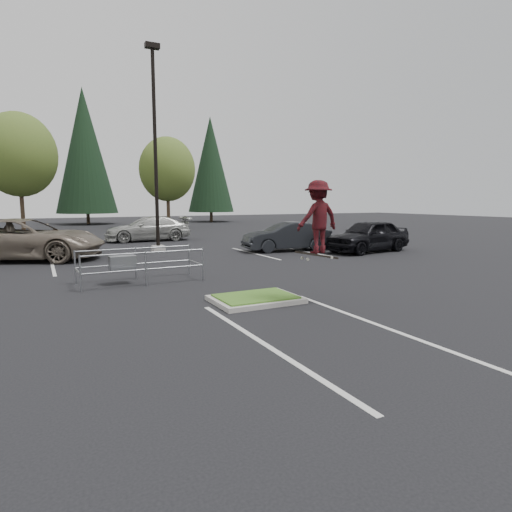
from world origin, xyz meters
name	(u,v)px	position (x,y,z in m)	size (l,w,h in m)	color
ground	(256,302)	(0.00, 0.00, 0.00)	(120.00, 120.00, 0.00)	black
grass_median	(256,299)	(0.00, 0.00, 0.08)	(2.20, 1.60, 0.16)	#A09B95
stall_lines	(149,271)	(-1.35, 6.02, 0.00)	(22.62, 17.60, 0.01)	silver
light_pole	(156,161)	(0.50, 12.00, 4.56)	(0.70, 0.60, 10.12)	#A09B95
decid_b	(19,157)	(-6.01, 30.53, 6.04)	(5.89, 5.89, 9.64)	#38281C
decid_c	(167,171)	(5.99, 29.83, 5.25)	(5.12, 5.12, 8.38)	#38281C
conif_b	(85,151)	(0.00, 40.50, 7.85)	(6.38, 6.38, 14.50)	#38281C
conif_c	(211,165)	(14.00, 39.50, 6.85)	(5.50, 5.50, 12.50)	#38281C
cart_corral	(127,262)	(-2.51, 3.99, 0.67)	(3.82, 1.47, 1.07)	gray
skateboarder	(318,218)	(1.20, -1.00, 2.19)	(1.20, 0.74, 1.96)	black
car_l_tan	(23,239)	(-5.54, 11.50, 0.91)	(3.02, 6.55, 1.82)	#776A5B
car_r_charc	(287,237)	(6.50, 9.25, 0.74)	(1.57, 4.50, 1.48)	black
car_r_black	(369,236)	(10.00, 7.00, 0.82)	(1.94, 4.82, 1.64)	black
car_far_silver	(148,229)	(1.37, 18.00, 0.78)	(2.19, 5.38, 1.56)	#ABACA6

